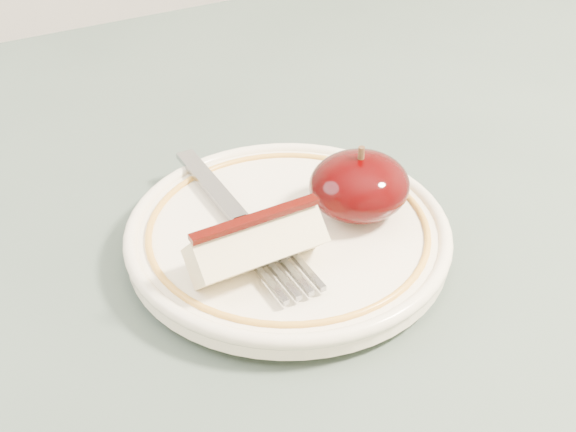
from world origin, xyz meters
name	(u,v)px	position (x,y,z in m)	size (l,w,h in m)	color
table	(360,373)	(0.00, 0.00, 0.66)	(0.90, 0.90, 0.75)	brown
plate	(288,234)	(-0.03, 0.04, 0.76)	(0.20, 0.20, 0.02)	#F3E6CC
apple_half	(359,186)	(0.01, 0.04, 0.79)	(0.06, 0.06, 0.05)	black
apple_wedge	(256,244)	(-0.07, 0.02, 0.79)	(0.08, 0.04, 0.04)	beige
fork	(241,221)	(-0.06, 0.06, 0.77)	(0.03, 0.17, 0.00)	gray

